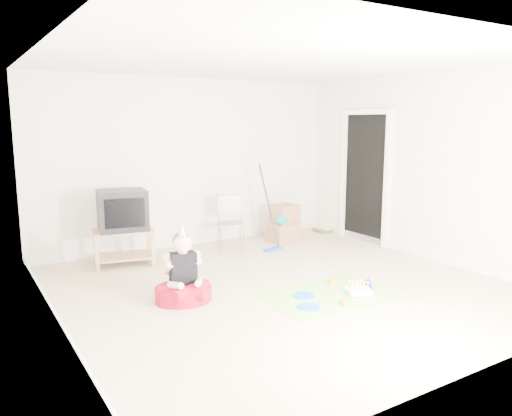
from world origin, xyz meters
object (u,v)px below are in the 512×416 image
tv_stand (124,244)px  birthday_cake (358,292)px  folding_chair (231,224)px  cardboard_boxes (284,224)px  seated_woman (183,284)px  crt_tv (122,210)px

tv_stand → birthday_cake: (1.88, -2.59, -0.25)m
folding_chair → birthday_cake: bearing=-84.0°
cardboard_boxes → birthday_cake: 2.67m
cardboard_boxes → seated_woman: (-2.51, -1.69, -0.09)m
birthday_cake → folding_chair: bearing=96.0°
seated_woman → birthday_cake: seated_woman is taller
tv_stand → folding_chair: bearing=-2.9°
crt_tv → seated_woman: size_ratio=0.71×
folding_chair → cardboard_boxes: folding_chair is taller
cardboard_boxes → seated_woman: bearing=-146.0°
folding_chair → cardboard_boxes: 1.02m
cardboard_boxes → tv_stand: bearing=179.1°
tv_stand → seated_woman: bearing=-86.1°
cardboard_boxes → birthday_cake: size_ratio=1.92×
tv_stand → cardboard_boxes: 2.63m
crt_tv → folding_chair: size_ratio=0.75×
crt_tv → birthday_cake: crt_tv is taller
cardboard_boxes → birthday_cake: bearing=-106.3°
folding_chair → crt_tv: bearing=177.1°
tv_stand → seated_woman: 1.74m
crt_tv → tv_stand: bearing=0.0°
cardboard_boxes → seated_woman: size_ratio=0.67×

